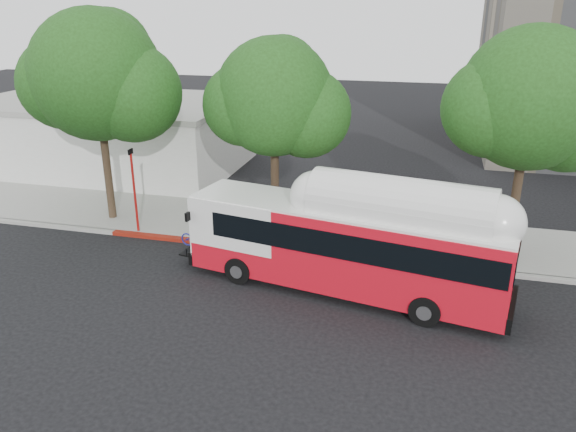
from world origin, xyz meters
name	(u,v)px	position (x,y,z in m)	size (l,w,h in m)	color
ground	(257,296)	(0.00, 0.00, 0.00)	(120.00, 120.00, 0.00)	black
sidewalk	(299,228)	(0.00, 6.50, 0.07)	(60.00, 5.00, 0.15)	gray
curb_strip	(285,251)	(0.00, 3.90, 0.07)	(60.00, 0.30, 0.15)	gray
red_curb_segment	(218,243)	(-3.00, 3.90, 0.08)	(10.00, 0.32, 0.16)	maroon
street_tree_left	(107,81)	(-8.53, 5.56, 6.60)	(6.67, 5.80, 9.74)	#2D2116
street_tree_mid	(284,102)	(-0.59, 6.06, 5.91)	(5.75, 5.00, 8.62)	#2D2116
street_tree_right	(542,105)	(9.44, 5.86, 6.26)	(6.21, 5.40, 9.18)	#2D2116
low_commercial_bldg	(110,133)	(-14.00, 14.00, 2.15)	(16.20, 10.20, 4.25)	silver
transit_bus	(346,248)	(2.96, 1.24, 1.69)	(12.44, 4.53, 3.62)	red
signal_pole	(134,191)	(-6.95, 4.22, 2.02)	(0.11, 0.37, 3.94)	red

